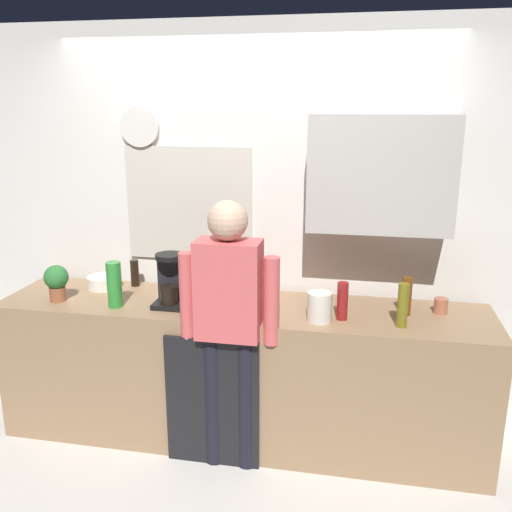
{
  "coord_description": "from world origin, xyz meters",
  "views": [
    {
      "loc": [
        0.7,
        -2.81,
        2.1
      ],
      "look_at": [
        0.11,
        0.25,
        1.23
      ],
      "focal_mm": 38.78,
      "sensor_mm": 36.0,
      "label": 1
    }
  ],
  "objects": [
    {
      "name": "dishwasher_panel",
      "position": [
        -0.1,
        -0.03,
        0.4
      ],
      "size": [
        0.56,
        0.02,
        0.81
      ],
      "primitive_type": "cube",
      "color": "black",
      "rests_on": "ground_plane"
    },
    {
      "name": "potted_plant",
      "position": [
        -1.15,
        0.16,
        1.03
      ],
      "size": [
        0.15,
        0.15,
        0.23
      ],
      "color": "#9E5638",
      "rests_on": "kitchen_counter"
    },
    {
      "name": "coffee_maker",
      "position": [
        -0.41,
        0.24,
        1.04
      ],
      "size": [
        0.2,
        0.2,
        0.33
      ],
      "color": "black",
      "rests_on": "kitchen_counter"
    },
    {
      "name": "bottle_clear_soda",
      "position": [
        -0.75,
        0.14,
        1.04
      ],
      "size": [
        0.09,
        0.09,
        0.28
      ],
      "primitive_type": "cylinder",
      "color": "#2D8C33",
      "rests_on": "kitchen_counter"
    },
    {
      "name": "cup_blue_mug",
      "position": [
        -0.04,
        0.13,
        0.95
      ],
      "size": [
        0.08,
        0.08,
        0.1
      ],
      "primitive_type": "cylinder",
      "color": "#3351B2",
      "rests_on": "kitchen_counter"
    },
    {
      "name": "bottle_dark_sauce",
      "position": [
        -0.79,
        0.53,
        0.99
      ],
      "size": [
        0.06,
        0.06,
        0.18
      ],
      "primitive_type": "cylinder",
      "color": "black",
      "rests_on": "kitchen_counter"
    },
    {
      "name": "person_at_sink",
      "position": [
        0.0,
        0.0,
        0.95
      ],
      "size": [
        0.57,
        0.22,
        1.6
      ],
      "rotation": [
        0.0,
        0.0,
        -0.05
      ],
      "color": "black",
      "rests_on": "ground_plane"
    },
    {
      "name": "bottle_amber_beer",
      "position": [
        0.98,
        0.33,
        1.01
      ],
      "size": [
        0.06,
        0.06,
        0.23
      ],
      "primitive_type": "cylinder",
      "color": "brown",
      "rests_on": "kitchen_counter"
    },
    {
      "name": "cup_white_mug",
      "position": [
        -0.16,
        0.25,
        0.94
      ],
      "size": [
        0.08,
        0.08,
        0.09
      ],
      "primitive_type": "cylinder",
      "color": "white",
      "rests_on": "kitchen_counter"
    },
    {
      "name": "ground_plane",
      "position": [
        0.0,
        0.0,
        0.0
      ],
      "size": [
        8.0,
        8.0,
        0.0
      ],
      "primitive_type": "plane",
      "color": "silver"
    },
    {
      "name": "storage_canister",
      "position": [
        0.49,
        0.14,
        0.98
      ],
      "size": [
        0.14,
        0.14,
        0.17
      ],
      "primitive_type": "cylinder",
      "color": "silver",
      "rests_on": "kitchen_counter"
    },
    {
      "name": "back_wall_assembly",
      "position": [
        0.09,
        0.7,
        1.36
      ],
      "size": [
        4.62,
        0.42,
        2.6
      ],
      "color": "white",
      "rests_on": "ground_plane"
    },
    {
      "name": "cup_terracotta_mug",
      "position": [
        1.19,
        0.4,
        0.94
      ],
      "size": [
        0.08,
        0.08,
        0.09
      ],
      "primitive_type": "cylinder",
      "color": "#B26647",
      "rests_on": "kitchen_counter"
    },
    {
      "name": "kitchen_counter",
      "position": [
        0.0,
        0.3,
        0.45
      ],
      "size": [
        3.02,
        0.64,
        0.9
      ],
      "primitive_type": "cube",
      "color": "#937251",
      "rests_on": "ground_plane"
    },
    {
      "name": "mixing_bowl",
      "position": [
        -0.98,
        0.46,
        0.94
      ],
      "size": [
        0.22,
        0.22,
        0.08
      ],
      "primitive_type": "cylinder",
      "color": "white",
      "rests_on": "kitchen_counter"
    },
    {
      "name": "bottle_red_vinegar",
      "position": [
        0.62,
        0.19,
        1.01
      ],
      "size": [
        0.06,
        0.06,
        0.22
      ],
      "primitive_type": "cylinder",
      "color": "maroon",
      "rests_on": "kitchen_counter"
    },
    {
      "name": "bottle_olive_oil",
      "position": [
        0.95,
        0.15,
        1.02
      ],
      "size": [
        0.06,
        0.06,
        0.25
      ],
      "primitive_type": "cylinder",
      "color": "olive",
      "rests_on": "kitchen_counter"
    }
  ]
}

